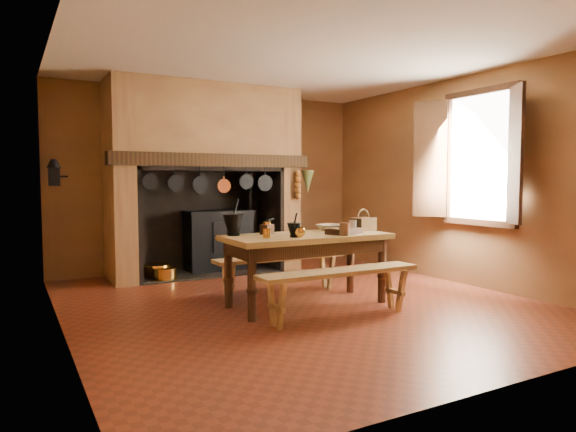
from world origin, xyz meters
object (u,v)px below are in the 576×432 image
Objects in this scene: coffee_grinder at (267,228)px; mixing_bowl at (330,227)px; bench_front at (340,282)px; work_table at (307,246)px; wicker_basket at (363,223)px; iron_range at (219,239)px.

coffee_grinder is 0.87m from mixing_bowl.
work_table is at bearing 90.00° from bench_front.
mixing_bowl reaches higher than bench_front.
coffee_grinder reaches higher than work_table.
mixing_bowl is at bearing 144.36° from wicker_basket.
iron_range is 2.58m from work_table.
iron_range is 0.90× the size of bench_front.
wicker_basket is at bearing -27.42° from coffee_grinder.
iron_range is 5.20× the size of wicker_basket.
work_table reaches higher than bench_front.
mixing_bowl is at bearing 62.29° from bench_front.
coffee_grinder is 1.24m from wicker_basket.
iron_range is 3.23m from bench_front.
work_table is at bearing 173.31° from wicker_basket.
bench_front is (-0.00, -0.65, -0.30)m from work_table.
mixing_bowl is (0.86, 0.04, -0.03)m from coffee_grinder.
mixing_bowl is at bearing -18.94° from coffee_grinder.
mixing_bowl is (0.52, -2.35, 0.36)m from iron_range.
iron_range reaches higher than wicker_basket.
bench_front is at bearing -85.72° from coffee_grinder.
mixing_bowl is (0.46, 0.23, 0.16)m from work_table.
bench_front is 5.80× the size of mixing_bowl.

